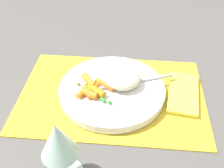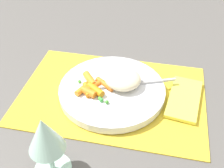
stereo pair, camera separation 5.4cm
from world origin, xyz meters
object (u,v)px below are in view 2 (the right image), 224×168
object	(u,v)px
fork	(129,84)
rice_mound	(123,79)
wine_glass	(45,137)
plate	(112,90)
carrot_portion	(92,87)
napkin	(184,98)

from	to	relation	value
fork	rice_mound	bearing A→B (deg)	-0.48
fork	wine_glass	bearing A→B (deg)	66.10
wine_glass	plate	bearing A→B (deg)	-106.83
carrot_portion	fork	xyz separation A→B (m)	(-0.08, -0.03, -0.00)
plate	rice_mound	distance (m)	0.04
carrot_portion	wine_glass	size ratio (longest dim) A/B	0.63
rice_mound	plate	bearing A→B (deg)	32.42
wine_glass	fork	bearing A→B (deg)	-113.90
rice_mound	fork	size ratio (longest dim) A/B	0.47
plate	napkin	world-z (taller)	plate
fork	wine_glass	distance (m)	0.27
fork	plate	bearing A→B (deg)	21.11
napkin	wine_glass	bearing A→B (deg)	44.44
plate	wine_glass	world-z (taller)	wine_glass
rice_mound	fork	xyz separation A→B (m)	(-0.01, 0.00, -0.01)
rice_mound	fork	distance (m)	0.02
carrot_portion	wine_glass	bearing A→B (deg)	83.67
rice_mound	carrot_portion	distance (m)	0.08
plate	napkin	bearing A→B (deg)	-175.87
plate	napkin	size ratio (longest dim) A/B	1.75
rice_mound	napkin	bearing A→B (deg)	179.13
carrot_portion	napkin	distance (m)	0.22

